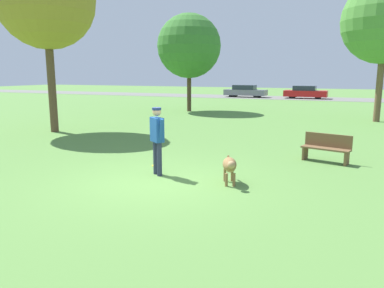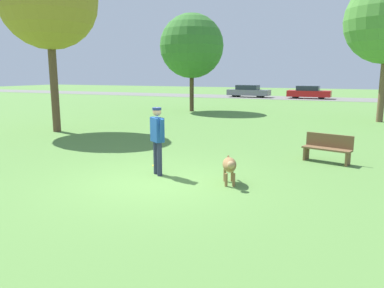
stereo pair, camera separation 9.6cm
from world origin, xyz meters
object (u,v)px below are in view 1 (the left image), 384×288
Objects in this scene: tree_near_left at (46,0)px; park_bench at (327,147)px; person at (157,135)px; parked_car_red at (305,92)px; tree_far_left at (189,46)px; dog at (230,166)px; frisbee at (156,166)px; parked_car_grey at (245,91)px.

tree_near_left reaches higher than park_bench.
park_bench is (3.97, 3.26, -0.60)m from person.
parked_car_red is 2.98× the size of park_bench.
parked_car_red is at bearing 70.32° from tree_far_left.
tree_near_left is (-9.77, 4.78, 5.25)m from dog.
frisbee is at bearing -70.27° from tree_far_left.
dog is at bearing -26.06° from tree_near_left.
tree_near_left is 1.69× the size of parked_car_grey.
parked_car_grey is 3.17× the size of park_bench.
person is 0.23× the size of tree_near_left.
tree_near_left is (-7.78, 4.70, 4.65)m from person.
park_bench is at bearing -6.96° from tree_near_left.
park_bench is (11.76, -1.44, -5.25)m from tree_near_left.
parked_car_red is at bearing 160.61° from dog.
dog reaches higher than frisbee.
park_bench is (10.13, -28.85, -0.21)m from parked_car_grey.
parked_car_grey reaches higher than dog.
person is 0.27× the size of tree_far_left.
park_bench reaches higher than dog.
dog is 33.20m from parked_car_grey.
tree_far_left reaches higher than parked_car_grey.
tree_far_left is (1.99, 10.88, -1.29)m from tree_near_left.
frisbee is 16.29m from tree_far_left.
tree_far_left is at bearing 109.73° from frisbee.
parked_car_red is at bearing 3.84° from parked_car_grey.
parked_car_grey is (-8.14, 32.19, 0.20)m from dog.
person is 5.18m from park_bench.
person is at bearing -31.12° from tree_near_left.
dog is (1.99, -0.08, -0.60)m from person.
parked_car_grey is (-0.37, 16.53, -3.76)m from tree_far_left.
parked_car_red is 29.31m from park_bench.
dog is at bearing -73.96° from parked_car_grey.
person is 0.38× the size of parked_car_grey.
tree_far_left is 4.52× the size of park_bench.
parked_car_red is at bearing 88.73° from frisbee.
frisbee is 31.80m from parked_car_grey.
tree_far_left is at bearing -86.89° from parked_car_grey.
person reaches higher than parked_car_grey.
dog is 0.23× the size of parked_car_red.
frisbee is 10.02m from tree_near_left.
parked_car_grey is 6.36m from parked_car_red.
tree_far_left is at bearing 147.17° from person.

